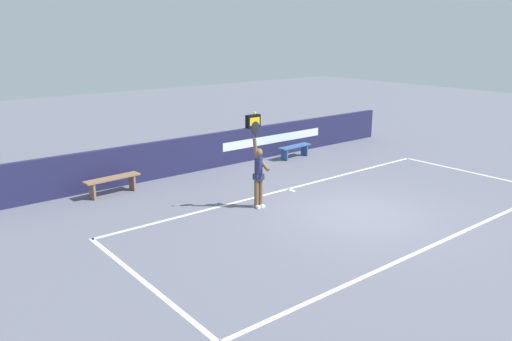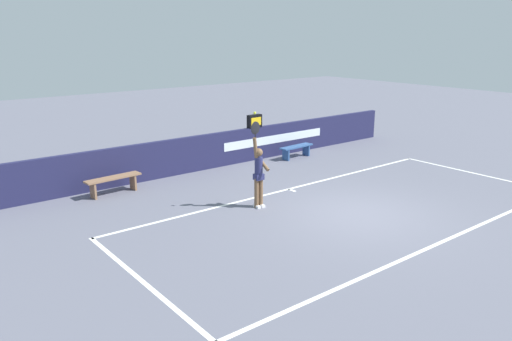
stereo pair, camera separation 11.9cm
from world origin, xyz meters
The scene contains 8 objects.
ground_plane centered at (0.00, 0.00, 0.00)m, with size 60.00×60.00×0.00m, color slate.
court_lines centered at (0.00, 0.19, 0.00)m, with size 12.20×5.18×0.00m.
back_wall centered at (0.01, 6.20, 0.60)m, with size 16.34×0.18×1.21m.
speed_display centered at (1.43, 6.19, 1.44)m, with size 0.57×0.20×0.47m.
tennis_player centered at (-1.70, 2.03, 0.97)m, with size 0.42×0.47×2.35m.
tennis_ball centered at (-1.88, 1.97, 2.58)m, with size 0.07×0.07×0.07m.
courtside_bench_near centered at (-4.31, 5.53, 0.40)m, with size 1.68×0.48×0.51m.
courtside_bench_far centered at (2.82, 5.44, 0.35)m, with size 1.48×0.47×0.46m.
Camera 2 is at (-9.67, -7.95, 4.56)m, focal length 35.17 mm.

